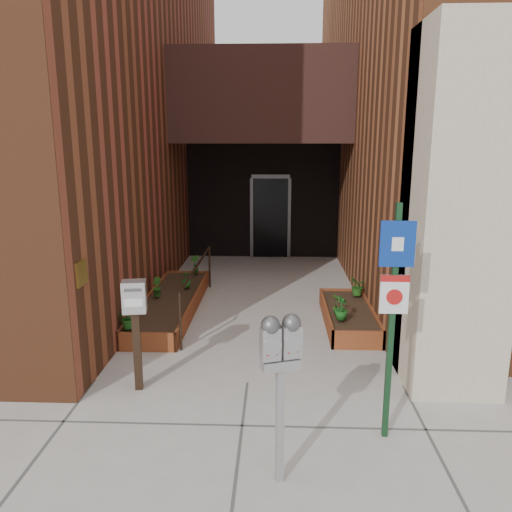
# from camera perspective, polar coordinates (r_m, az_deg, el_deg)

# --- Properties ---
(ground) EXTENTS (80.00, 80.00, 0.00)m
(ground) POSITION_cam_1_polar(r_m,az_deg,el_deg) (6.66, -1.00, -14.29)
(ground) COLOR #9E9991
(ground) RESTS_ON ground
(architecture) EXTENTS (20.00, 14.60, 10.00)m
(architecture) POSITION_cam_1_polar(r_m,az_deg,el_deg) (12.96, -0.06, 21.57)
(architecture) COLOR brown
(architecture) RESTS_ON ground
(planter_left) EXTENTS (0.90, 3.60, 0.30)m
(planter_left) POSITION_cam_1_polar(r_m,az_deg,el_deg) (9.29, -9.66, -5.51)
(planter_left) COLOR maroon
(planter_left) RESTS_ON ground
(planter_right) EXTENTS (0.80, 2.20, 0.30)m
(planter_right) POSITION_cam_1_polar(r_m,az_deg,el_deg) (8.71, 10.50, -6.82)
(planter_right) COLOR maroon
(planter_right) RESTS_ON ground
(handrail) EXTENTS (0.04, 3.34, 0.90)m
(handrail) POSITION_cam_1_polar(r_m,az_deg,el_deg) (8.97, -6.75, -1.98)
(handrail) COLOR black
(handrail) RESTS_ON ground
(parking_meter) EXTENTS (0.37, 0.23, 1.61)m
(parking_meter) POSITION_cam_1_polar(r_m,az_deg,el_deg) (4.41, 2.83, -11.22)
(parking_meter) COLOR #A1A1A3
(parking_meter) RESTS_ON ground
(sign_post) EXTENTS (0.34, 0.08, 2.48)m
(sign_post) POSITION_cam_1_polar(r_m,az_deg,el_deg) (5.15, 15.44, -4.76)
(sign_post) COLOR #13361B
(sign_post) RESTS_ON ground
(payment_dropbox) EXTENTS (0.31, 0.26, 1.42)m
(payment_dropbox) POSITION_cam_1_polar(r_m,az_deg,el_deg) (6.29, -13.65, -6.25)
(payment_dropbox) COLOR black
(payment_dropbox) RESTS_ON ground
(shrub_left_a) EXTENTS (0.41, 0.41, 0.35)m
(shrub_left_a) POSITION_cam_1_polar(r_m,az_deg,el_deg) (7.79, -14.35, -6.77)
(shrub_left_a) COLOR #1C5518
(shrub_left_a) RESTS_ON planter_left
(shrub_left_b) EXTENTS (0.27, 0.27, 0.35)m
(shrub_left_b) POSITION_cam_1_polar(r_m,az_deg,el_deg) (9.24, -11.30, -3.46)
(shrub_left_b) COLOR #255919
(shrub_left_b) RESTS_ON planter_left
(shrub_left_c) EXTENTS (0.25, 0.25, 0.32)m
(shrub_left_c) POSITION_cam_1_polar(r_m,az_deg,el_deg) (9.66, -7.98, -2.68)
(shrub_left_c) COLOR #1B5919
(shrub_left_c) RESTS_ON planter_left
(shrub_left_d) EXTENTS (0.29, 0.29, 0.40)m
(shrub_left_d) POSITION_cam_1_polar(r_m,az_deg,el_deg) (10.66, -6.97, -0.95)
(shrub_left_d) COLOR #225C1A
(shrub_left_d) RESTS_ON planter_left
(shrub_right_a) EXTENTS (0.28, 0.28, 0.37)m
(shrub_right_a) POSITION_cam_1_polar(r_m,az_deg,el_deg) (8.00, 9.74, -5.90)
(shrub_right_a) COLOR #185317
(shrub_right_a) RESTS_ON planter_right
(shrub_right_b) EXTENTS (0.25, 0.25, 0.34)m
(shrub_right_b) POSITION_cam_1_polar(r_m,az_deg,el_deg) (8.27, 9.18, -5.37)
(shrub_right_b) COLOR #275518
(shrub_right_b) RESTS_ON planter_right
(shrub_right_c) EXTENTS (0.33, 0.33, 0.36)m
(shrub_right_c) POSITION_cam_1_polar(r_m,az_deg,el_deg) (9.27, 11.56, -3.40)
(shrub_right_c) COLOR #26601B
(shrub_right_c) RESTS_ON planter_right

